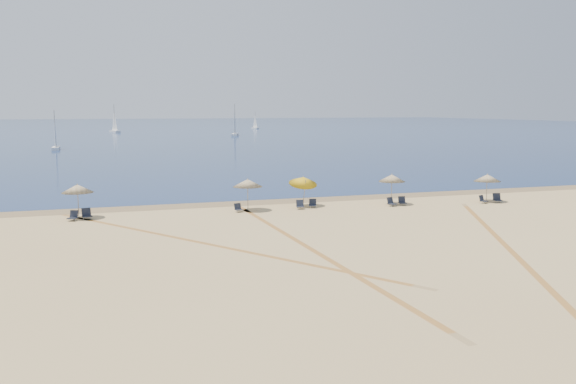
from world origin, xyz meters
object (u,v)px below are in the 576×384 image
object	(u,v)px
chair_9	(483,200)
sailboat_1	(235,126)
umbrella_5	(487,178)
chair_6	(313,204)
chair_2	(73,216)
chair_3	(87,214)
chair_5	(300,205)
sailboat_2	(255,123)
chair_8	(402,201)
umbrella_3	(303,180)
chair_7	(391,202)
sailboat_0	(55,138)
chair_10	(497,198)
sailboat_3	(115,124)
umbrella_4	(392,178)
umbrella_2	(248,183)
chair_4	(238,208)
umbrella_1	(77,189)

from	to	relation	value
chair_9	sailboat_1	distance (m)	119.58
umbrella_5	chair_6	world-z (taller)	umbrella_5
chair_2	chair_3	world-z (taller)	chair_3
chair_6	chair_5	bearing A→B (deg)	-144.67
sailboat_2	chair_8	bearing A→B (deg)	-112.59
chair_8	chair_2	bearing A→B (deg)	-170.58
chair_8	sailboat_1	xyz separation A→B (m)	(12.36, 118.30, 2.33)
chair_5	umbrella_5	bearing A→B (deg)	7.85
umbrella_3	chair_7	xyz separation A→B (m)	(6.49, -1.90, -1.69)
sailboat_2	umbrella_5	bearing A→B (deg)	-110.23
sailboat_0	chair_10	bearing A→B (deg)	-63.23
chair_9	sailboat_3	world-z (taller)	sailboat_3
chair_5	umbrella_4	bearing A→B (deg)	11.62
umbrella_2	chair_5	world-z (taller)	umbrella_2
chair_4	sailboat_1	bearing A→B (deg)	64.44
sailboat_1	sailboat_0	bearing A→B (deg)	-115.59
umbrella_4	chair_7	distance (m)	1.97
umbrella_5	umbrella_1	bearing A→B (deg)	176.24
umbrella_5	sailboat_0	distance (m)	83.52
umbrella_3	sailboat_3	world-z (taller)	sailboat_3
umbrella_3	sailboat_0	bearing A→B (deg)	107.42
umbrella_3	sailboat_2	world-z (taller)	sailboat_2
chair_7	chair_9	world-z (taller)	chair_7
chair_3	chair_6	distance (m)	16.15
chair_2	chair_9	size ratio (longest dim) A/B	1.09
sailboat_2	chair_7	bearing A→B (deg)	-112.91
umbrella_3	chair_9	xyz separation A→B (m)	(14.05, -2.79, -1.71)
chair_7	chair_8	world-z (taller)	chair_7
chair_2	sailboat_3	xyz separation A→B (m)	(5.52, 151.73, 2.33)
chair_2	chair_5	bearing A→B (deg)	23.88
umbrella_1	chair_3	bearing A→B (deg)	-39.52
chair_2	sailboat_1	world-z (taller)	sailboat_1
chair_6	chair_9	size ratio (longest dim) A/B	1.05
chair_8	chair_4	bearing A→B (deg)	-172.21
chair_5	chair_10	bearing A→B (deg)	5.45
chair_10	umbrella_4	bearing A→B (deg)	-177.89
umbrella_1	chair_2	world-z (taller)	umbrella_1
chair_2	sailboat_1	bearing A→B (deg)	97.07
umbrella_3	chair_4	size ratio (longest dim) A/B	3.70
umbrella_2	chair_3	xyz separation A→B (m)	(-11.21, -0.04, -1.70)
chair_5	chair_7	bearing A→B (deg)	5.25
umbrella_3	sailboat_1	world-z (taller)	sailboat_1
umbrella_5	sailboat_3	xyz separation A→B (m)	(-25.82, 152.94, 0.72)
umbrella_1	umbrella_4	bearing A→B (deg)	-2.43
umbrella_5	chair_8	xyz separation A→B (m)	(-7.28, 0.49, -1.62)
umbrella_1	chair_4	distance (m)	11.10
chair_9	chair_7	bearing A→B (deg)	151.61
umbrella_3	chair_7	distance (m)	6.97
umbrella_2	umbrella_5	distance (m)	19.35
umbrella_2	chair_6	world-z (taller)	umbrella_2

